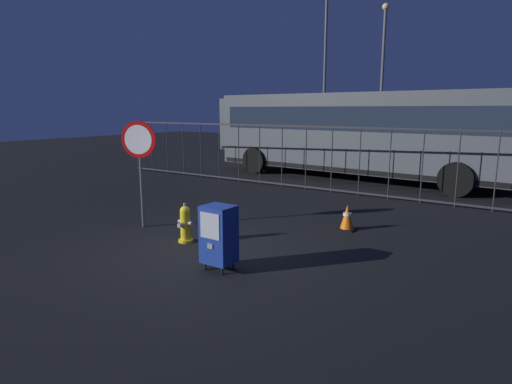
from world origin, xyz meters
TOP-DOWN VIEW (x-y plane):
  - ground_plane at (0.00, 0.00)m, footprint 60.00×60.00m
  - fire_hydrant at (-0.62, 0.20)m, footprint 0.33×0.32m
  - newspaper_box_primary at (0.81, -0.55)m, footprint 0.48×0.42m
  - stop_sign at (-2.11, 0.46)m, footprint 0.71×0.31m
  - traffic_cone at (1.55, 2.71)m, footprint 0.36×0.36m
  - fence_barrier at (0.00, 6.19)m, footprint 18.03×0.04m
  - bus_near at (-0.84, 9.19)m, footprint 10.65×3.36m
  - bus_far at (-4.56, 13.79)m, footprint 10.54×2.92m
  - street_light_near_left at (-2.02, 14.94)m, footprint 0.32×0.32m
  - street_light_near_right at (-5.10, 15.23)m, footprint 0.32×0.32m

SIDE VIEW (x-z plane):
  - ground_plane at x=0.00m, z-range 0.00..0.00m
  - traffic_cone at x=1.55m, z-range -0.01..0.52m
  - fire_hydrant at x=-0.62m, z-range -0.02..0.72m
  - newspaper_box_primary at x=0.81m, z-range 0.06..1.08m
  - fence_barrier at x=0.00m, z-range 0.02..2.02m
  - stop_sign at x=-2.11m, z-range 0.49..2.72m
  - bus_near at x=-0.84m, z-range 0.21..3.21m
  - bus_far at x=-4.56m, z-range 0.21..3.21m
  - street_light_near_left at x=-2.02m, z-range 0.56..7.74m
  - street_light_near_right at x=-5.10m, z-range 0.58..9.06m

